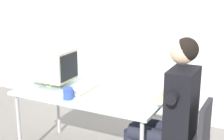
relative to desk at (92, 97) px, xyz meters
The scene contains 7 objects.
wall_back 1.65m from the desk, 77.91° to the left, with size 8.00×0.10×3.00m, color silver.
desk is the anchor object (origin of this frame).
crt_monitor 0.55m from the desk, behind, with size 0.40×0.34×0.37m.
keyboard 0.13m from the desk, 169.09° to the left, with size 0.18×0.46×0.03m.
office_chair 1.01m from the desk, ahead, with size 0.41×0.41×0.82m.
person_seated 0.81m from the desk, ahead, with size 0.73×0.56×1.36m.
desk_mug 0.31m from the desk, 108.63° to the right, with size 0.09×0.10×0.11m.
Camera 1 is at (1.57, -2.65, 1.80)m, focal length 52.76 mm.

